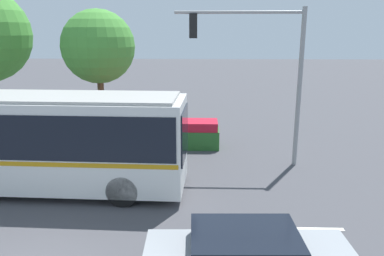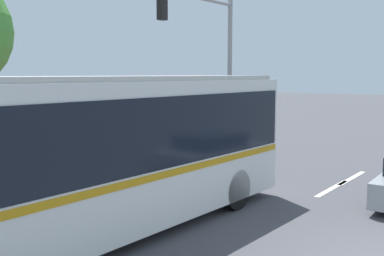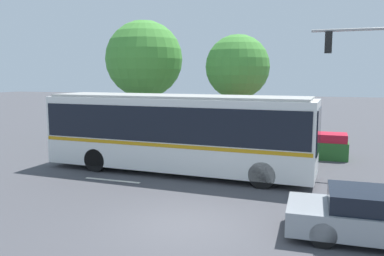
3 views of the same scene
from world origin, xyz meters
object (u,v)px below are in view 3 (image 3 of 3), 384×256
object	(u,v)px
sedan_foreground	(379,217)
street_tree_centre	(238,67)
city_bus	(177,129)
street_tree_left	(144,59)

from	to	relation	value
sedan_foreground	street_tree_centre	xyz separation A→B (m)	(-6.22, 11.74, 3.95)
city_bus	sedan_foreground	xyz separation A→B (m)	(7.28, -4.92, -1.26)
street_tree_left	street_tree_centre	distance (m)	6.24
city_bus	street_tree_left	bearing A→B (deg)	125.89
sedan_foreground	street_tree_centre	world-z (taller)	street_tree_centre
city_bus	street_tree_left	xyz separation A→B (m)	(-5.12, 7.56, 3.22)
city_bus	street_tree_left	world-z (taller)	street_tree_left
city_bus	street_tree_left	size ratio (longest dim) A/B	1.53
city_bus	street_tree_centre	bearing A→B (deg)	82.97
sedan_foreground	street_tree_centre	size ratio (longest dim) A/B	0.71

